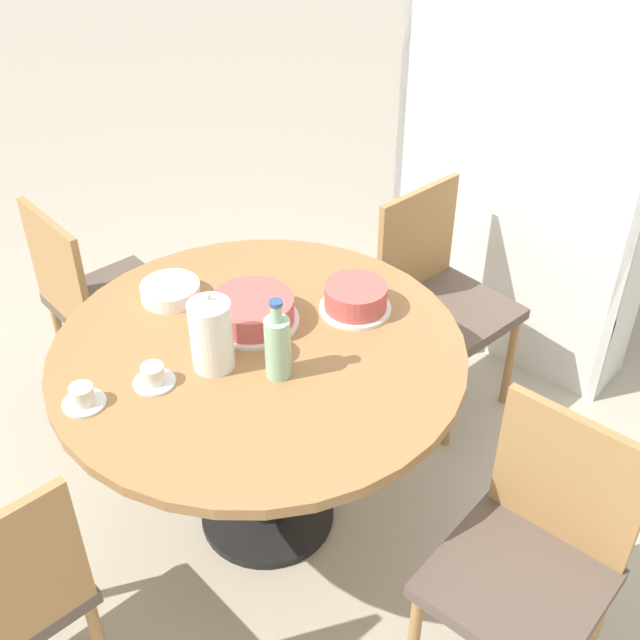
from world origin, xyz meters
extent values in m
plane|color=#B2A893|center=(0.00, 0.00, 0.00)|extent=(14.00, 14.00, 0.00)
cylinder|color=black|center=(0.00, 0.00, 0.01)|extent=(0.46, 0.46, 0.03)
cylinder|color=black|center=(0.00, 0.00, 0.37)|extent=(0.13, 0.13, 0.69)
cylinder|color=#9E7042|center=(0.00, 0.00, 0.74)|extent=(1.23, 1.23, 0.04)
cylinder|color=#A87A47|center=(0.73, 0.17, 0.21)|extent=(0.03, 0.03, 0.42)
cylinder|color=#A87A47|center=(1.09, 0.17, 0.21)|extent=(0.03, 0.03, 0.42)
cube|color=brown|center=(0.91, -0.01, 0.44)|extent=(0.42, 0.42, 0.04)
cube|color=#A87A47|center=(0.91, 0.19, 0.67)|extent=(0.40, 0.03, 0.42)
cylinder|color=#A87A47|center=(0.28, 0.70, 0.21)|extent=(0.03, 0.03, 0.42)
cylinder|color=#A87A47|center=(0.34, 1.05, 0.21)|extent=(0.03, 0.03, 0.42)
cylinder|color=#A87A47|center=(-0.07, 0.75, 0.21)|extent=(0.03, 0.03, 0.42)
cylinder|color=#A87A47|center=(-0.02, 1.11, 0.21)|extent=(0.03, 0.03, 0.42)
cube|color=brown|center=(0.13, 0.90, 0.44)|extent=(0.48, 0.48, 0.04)
cube|color=#A87A47|center=(-0.06, 0.93, 0.67)|extent=(0.08, 0.40, 0.42)
cylinder|color=#A87A47|center=(-0.70, 0.28, 0.21)|extent=(0.03, 0.03, 0.42)
cylinder|color=#A87A47|center=(-1.05, 0.34, 0.21)|extent=(0.03, 0.03, 0.42)
cylinder|color=#A87A47|center=(-0.75, -0.07, 0.21)|extent=(0.03, 0.03, 0.42)
cylinder|color=#A87A47|center=(-1.11, -0.02, 0.21)|extent=(0.03, 0.03, 0.42)
cube|color=brown|center=(-0.90, 0.13, 0.44)|extent=(0.48, 0.48, 0.04)
cube|color=#A87A47|center=(-0.93, -0.06, 0.67)|extent=(0.40, 0.08, 0.42)
cylinder|color=#A87A47|center=(-0.27, -0.70, 0.21)|extent=(0.03, 0.03, 0.42)
cube|color=#A87A47|center=(0.08, -0.93, 0.67)|extent=(0.08, 0.40, 0.42)
cube|color=silver|center=(-0.40, 1.43, 0.82)|extent=(0.04, 0.28, 1.64)
cube|color=silver|center=(0.10, 1.29, 0.82)|extent=(1.05, 0.02, 1.64)
cube|color=silver|center=(0.10, 1.43, 0.02)|extent=(0.98, 0.27, 0.04)
cube|color=silver|center=(0.10, 1.43, 0.41)|extent=(0.98, 0.27, 0.04)
cube|color=silver|center=(0.10, 1.43, 0.82)|extent=(0.98, 0.27, 0.04)
cube|color=silver|center=(0.10, 1.43, 1.23)|extent=(0.98, 0.27, 0.04)
cube|color=#B72D28|center=(0.37, 1.41, 0.20)|extent=(0.44, 0.21, 0.33)
cube|color=teal|center=(-0.17, 1.41, 0.20)|extent=(0.44, 0.21, 0.33)
cube|color=beige|center=(0.41, 1.41, 0.59)|extent=(0.36, 0.21, 0.31)
cube|color=black|center=(-0.21, 1.41, 0.56)|extent=(0.36, 0.21, 0.26)
cube|color=#B72D28|center=(0.37, 1.41, 1.01)|extent=(0.43, 0.21, 0.33)
cube|color=black|center=(-0.17, 1.41, 0.99)|extent=(0.43, 0.21, 0.29)
cube|color=#28703D|center=(0.36, 1.41, 1.42)|extent=(0.46, 0.21, 0.34)
cube|color=#B72D28|center=(-0.16, 1.41, 1.39)|extent=(0.46, 0.21, 0.28)
cylinder|color=white|center=(-0.04, -0.14, 0.86)|extent=(0.12, 0.12, 0.21)
cone|color=white|center=(-0.04, -0.14, 0.98)|extent=(0.11, 0.11, 0.02)
sphere|color=white|center=(-0.04, -0.14, 1.00)|extent=(0.02, 0.02, 0.02)
cylinder|color=#99C6A3|center=(0.13, -0.05, 0.85)|extent=(0.07, 0.07, 0.19)
cylinder|color=#99C6A3|center=(0.13, -0.05, 0.97)|extent=(0.03, 0.03, 0.05)
cylinder|color=#2D5184|center=(0.13, -0.05, 1.00)|extent=(0.04, 0.04, 0.01)
cylinder|color=white|center=(-0.10, 0.08, 0.76)|extent=(0.29, 0.29, 0.01)
cylinder|color=#C65651|center=(-0.10, 0.08, 0.80)|extent=(0.26, 0.26, 0.07)
cylinder|color=white|center=(0.11, 0.33, 0.76)|extent=(0.23, 0.23, 0.01)
cylinder|color=#C65651|center=(0.11, 0.33, 0.81)|extent=(0.20, 0.20, 0.08)
cylinder|color=silver|center=(-0.19, -0.48, 0.76)|extent=(0.12, 0.12, 0.01)
cylinder|color=silver|center=(-0.19, -0.48, 0.79)|extent=(0.07, 0.07, 0.05)
cylinder|color=silver|center=(-0.11, -0.30, 0.76)|extent=(0.12, 0.12, 0.01)
cylinder|color=silver|center=(-0.11, -0.30, 0.79)|extent=(0.07, 0.07, 0.05)
cylinder|color=white|center=(-0.39, 0.01, 0.76)|extent=(0.19, 0.19, 0.01)
cylinder|color=white|center=(-0.39, 0.01, 0.77)|extent=(0.19, 0.19, 0.01)
cylinder|color=white|center=(-0.39, 0.01, 0.78)|extent=(0.19, 0.19, 0.01)
cylinder|color=white|center=(-0.39, 0.01, 0.79)|extent=(0.19, 0.19, 0.01)
cylinder|color=white|center=(-0.39, 0.01, 0.80)|extent=(0.19, 0.19, 0.01)
camera|label=1|loc=(1.33, -1.30, 2.23)|focal=45.00mm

